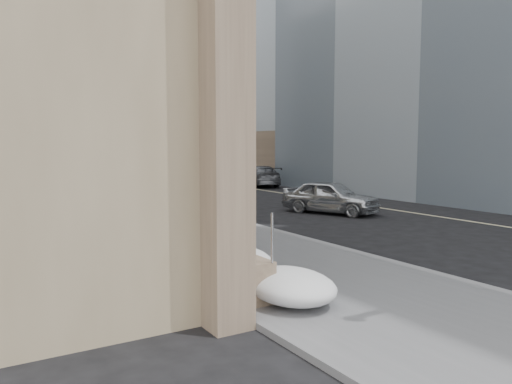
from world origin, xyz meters
TOP-DOWN VIEW (x-y plane):
  - ground at (0.00, 0.00)m, footprint 140.00×140.00m
  - sidewalk at (0.00, 10.00)m, footprint 5.00×80.00m
  - curb at (2.62, 10.00)m, footprint 0.24×80.00m
  - lane_line at (10.50, 10.00)m, footprint 0.15×70.00m
  - far_podium at (15.50, 10.00)m, footprint 2.00×80.00m
  - bg_building_mid at (4.00, 60.00)m, footprint 30.00×12.00m
  - streetlight_mid at (2.74, 14.00)m, footprint 1.71×0.24m
  - streetlight_far at (2.74, 34.00)m, footprint 1.71×0.24m
  - traffic_signal at (2.07, 22.00)m, footprint 4.10×0.22m
  - snow_bank at (-1.42, 8.11)m, footprint 1.70×18.10m
  - mounted_horse_left at (-0.71, 5.45)m, footprint 1.71×2.59m
  - mounted_horse_right at (0.22, 3.87)m, footprint 2.13×2.26m
  - pedestrian at (-0.04, 2.41)m, footprint 1.17×0.56m
  - car_silver at (7.34, 7.34)m, footprint 3.26×4.55m
  - car_grey at (11.96, 20.76)m, footprint 3.21×5.37m

SIDE VIEW (x-z plane):
  - ground at x=0.00m, z-range 0.00..0.00m
  - lane_line at x=10.50m, z-range 0.00..0.01m
  - sidewalk at x=0.00m, z-range 0.00..0.12m
  - curb at x=2.62m, z-range 0.00..0.12m
  - snow_bank at x=-1.42m, z-range 0.09..0.85m
  - car_silver at x=7.34m, z-range 0.00..1.44m
  - car_grey at x=11.96m, z-range 0.00..1.46m
  - pedestrian at x=-0.04m, z-range 0.12..2.07m
  - mounted_horse_left at x=-0.71m, z-range -0.14..2.53m
  - mounted_horse_right at x=0.22m, z-range -0.10..2.57m
  - far_podium at x=15.50m, z-range 0.00..4.00m
  - traffic_signal at x=2.07m, z-range 1.00..7.00m
  - streetlight_mid at x=2.74m, z-range 0.58..8.58m
  - streetlight_far at x=2.74m, z-range 0.58..8.58m
  - bg_building_mid at x=4.00m, z-range 0.00..28.00m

